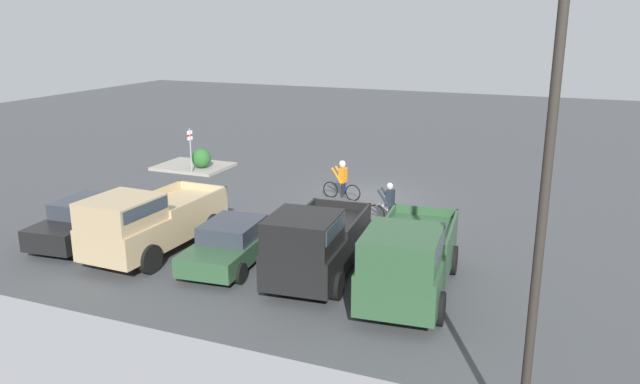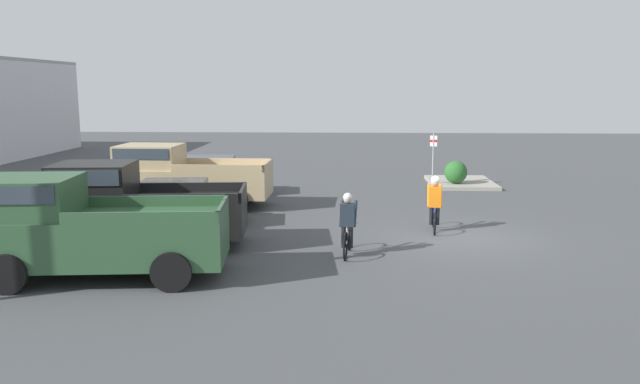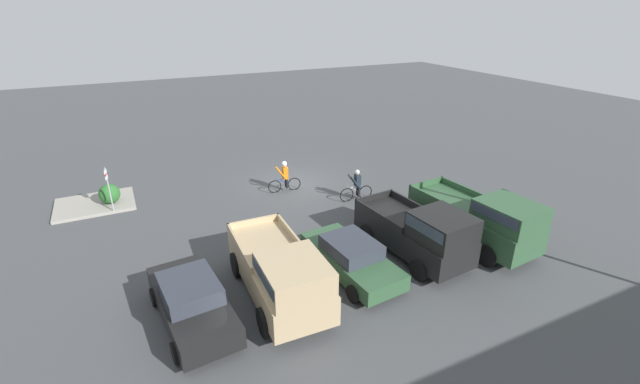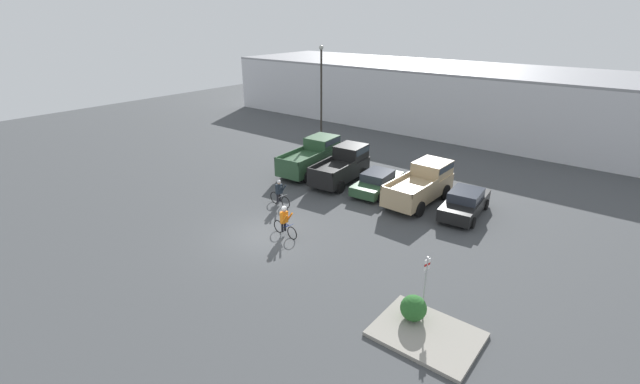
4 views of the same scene
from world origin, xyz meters
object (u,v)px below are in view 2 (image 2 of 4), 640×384
Objects in this scene: shrub at (456,172)px; pickup_truck_1 at (135,204)px; cyclist_0 at (435,202)px; sedan_1 at (209,175)px; cyclist_1 at (348,224)px; pickup_truck_0 at (81,227)px; pickup_truck_2 at (182,174)px; fire_lane_sign at (433,155)px; sedan_0 at (174,202)px.

pickup_truck_1 is at bearing 135.65° from shrub.
cyclist_0 is at bearing -74.71° from pickup_truck_1.
pickup_truck_1 is 8.49m from cyclist_0.
pickup_truck_1 reaches higher than sedan_1.
cyclist_0 reaches higher than cyclist_1.
pickup_truck_0 is 6.28m from cyclist_1.
pickup_truck_2 is at bearing -0.09° from pickup_truck_0.
pickup_truck_2 is at bearing 173.22° from sedan_1.
fire_lane_sign reaches higher than sedan_1.
pickup_truck_0 reaches higher than sedan_1.
sedan_1 is at bearing 31.46° from cyclist_1.
pickup_truck_1 is at bearing 179.20° from sedan_1.
pickup_truck_0 is at bearing 175.29° from sedan_0.
pickup_truck_0 is 1.10× the size of pickup_truck_1.
cyclist_1 is (-0.55, -5.62, -0.36)m from pickup_truck_1.
pickup_truck_1 reaches higher than cyclist_0.
cyclist_1 is at bearing -68.96° from pickup_truck_0.
pickup_truck_0 is at bearing 141.76° from shrub.
cyclist_1 is at bearing 157.36° from shrub.
cyclist_1 is at bearing -136.77° from pickup_truck_2.
cyclist_0 is 3.79m from cyclist_1.
pickup_truck_2 is 2.84m from sedan_1.
pickup_truck_2 reaches higher than sedan_0.
pickup_truck_0 is 16.86m from shrub.
pickup_truck_2 is 5.56× the size of shrub.
sedan_0 is 2.89m from pickup_truck_2.
sedan_1 is 10.28m from shrub.
pickup_truck_0 is at bearing 175.37° from pickup_truck_1.
sedan_1 is (5.60, 0.12, 0.05)m from sedan_0.
sedan_1 is 1.98× the size of fire_lane_sign.
pickup_truck_0 reaches higher than sedan_0.
fire_lane_sign is (8.13, -1.04, 0.53)m from cyclist_0.
pickup_truck_0 is 5.68m from sedan_0.
shrub is (2.00, -10.08, -0.10)m from sedan_1.
sedan_1 is at bearing 1.22° from sedan_0.
cyclist_0 reaches higher than sedan_0.
fire_lane_sign reaches higher than pickup_truck_1.
fire_lane_sign is at bearing -41.64° from pickup_truck_1.
pickup_truck_0 is 1.04× the size of pickup_truck_2.
sedan_0 is at bearing 57.78° from cyclist_1.
shrub is (13.24, -10.43, -0.55)m from pickup_truck_0.
cyclist_1 is (-2.79, 2.56, -0.06)m from cyclist_0.
sedan_0 is at bearing -4.79° from pickup_truck_1.
pickup_truck_1 is at bearing 84.39° from cyclist_1.
fire_lane_sign is at bearing -63.44° from pickup_truck_2.
cyclist_0 is (-6.20, -8.07, 0.12)m from sedan_1.
sedan_1 is 2.60× the size of cyclist_1.
cyclist_0 is 8.21m from fire_lane_sign.
pickup_truck_0 reaches higher than cyclist_0.
cyclist_1 is at bearing -122.22° from sedan_0.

